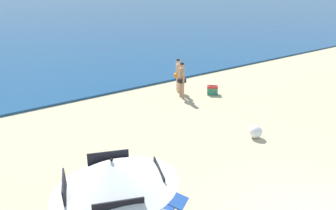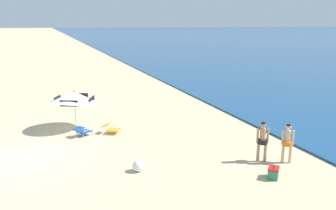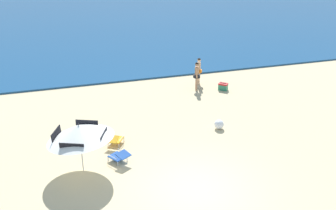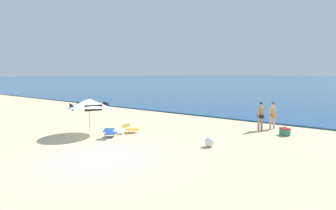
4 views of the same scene
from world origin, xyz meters
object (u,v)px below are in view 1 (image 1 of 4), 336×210
lounge_chair_beside_umbrella (137,178)px  cooler_box (212,90)px  beach_umbrella_striped_main (112,175)px  lounge_chair_under_umbrella (167,204)px  person_standing_near_shore (178,73)px  beach_ball (256,132)px  person_standing_beside (182,78)px

lounge_chair_beside_umbrella → cooler_box: size_ratio=1.69×
beach_umbrella_striped_main → lounge_chair_under_umbrella: beach_umbrella_striped_main is taller
beach_umbrella_striped_main → person_standing_near_shore: bearing=44.6°
beach_umbrella_striped_main → beach_ball: beach_umbrella_striped_main is taller
lounge_chair_under_umbrella → person_standing_near_shore: size_ratio=0.63×
beach_umbrella_striped_main → cooler_box: size_ratio=5.88×
beach_ball → lounge_chair_beside_umbrella: bearing=-178.7°
lounge_chair_beside_umbrella → person_standing_near_shore: 8.32m
person_standing_near_shore → cooler_box: bearing=-52.7°
lounge_chair_beside_umbrella → person_standing_beside: person_standing_beside is taller
person_standing_beside → cooler_box: bearing=-18.5°
person_standing_beside → cooler_box: person_standing_beside is taller
lounge_chair_under_umbrella → beach_ball: (4.87, 1.49, -0.06)m
lounge_chair_under_umbrella → lounge_chair_beside_umbrella: 1.38m
lounge_chair_beside_umbrella → beach_ball: 4.83m
beach_umbrella_striped_main → cooler_box: bearing=35.4°
beach_umbrella_striped_main → lounge_chair_under_umbrella: bearing=6.9°
person_standing_beside → cooler_box: (1.45, -0.48, -0.74)m
beach_umbrella_striped_main → beach_ball: size_ratio=8.09×
lounge_chair_under_umbrella → person_standing_near_shore: bearing=50.0°
lounge_chair_beside_umbrella → beach_ball: size_ratio=2.32×
beach_umbrella_striped_main → beach_ball: (6.29, 1.66, -1.43)m
cooler_box → person_standing_near_shore: bearing=127.3°
person_standing_beside → lounge_chair_under_umbrella: bearing=-131.4°
person_standing_beside → beach_ball: (-0.69, -4.82, -0.72)m
person_standing_near_shore → person_standing_beside: person_standing_beside is taller
person_standing_near_shore → beach_ball: size_ratio=3.62×
beach_umbrella_striped_main → person_standing_near_shore: (7.42, 7.32, -0.73)m
lounge_chair_under_umbrella → person_standing_near_shore: (6.00, 7.15, 0.64)m
lounge_chair_under_umbrella → cooler_box: lounge_chair_under_umbrella is taller
lounge_chair_under_umbrella → person_standing_beside: (5.56, 6.31, 0.66)m
person_standing_near_shore → cooler_box: (1.00, -1.32, -0.71)m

